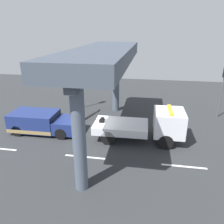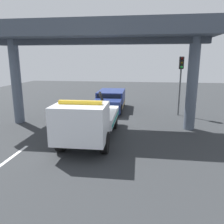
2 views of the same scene
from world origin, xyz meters
name	(u,v)px [view 1 (image 1 of 2)]	position (x,y,z in m)	size (l,w,h in m)	color
ground_plane	(96,136)	(0.00, 0.00, -0.05)	(60.00, 40.00, 0.10)	#2D3033
lane_stripe_mid	(85,157)	(0.00, -2.92, 0.00)	(2.60, 0.16, 0.01)	silver
lane_stripe_east	(184,166)	(6.00, -2.92, 0.00)	(2.60, 0.16, 0.01)	silver
tow_truck_white	(148,125)	(3.80, 0.01, 1.20)	(7.27, 2.49, 2.46)	white
towed_van_green	(42,122)	(-4.25, 0.00, 0.78)	(5.23, 2.28, 1.58)	navy
overpass_structure	(103,60)	(0.64, 0.00, 5.60)	(3.60, 13.23, 6.37)	#4C5666
traffic_light_near	(78,77)	(-2.98, 5.50, 3.23)	(0.39, 0.32, 4.43)	#515456
traffic_light_far	(224,81)	(10.02, 5.50, 3.30)	(0.39, 0.32, 4.54)	#515456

